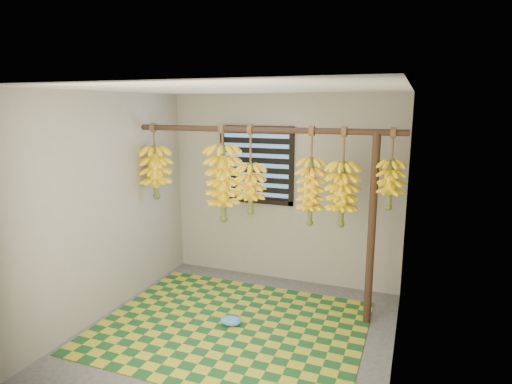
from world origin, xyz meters
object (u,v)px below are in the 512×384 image
at_px(woven_mat, 231,326).
at_px(banana_bunch_e, 342,194).
at_px(banana_bunch_a, 156,172).
at_px(banana_bunch_f, 390,184).
at_px(plastic_bag, 231,321).
at_px(banana_bunch_d, 311,191).
at_px(banana_bunch_c, 251,188).
at_px(banana_bunch_b, 223,183).
at_px(support_post, 372,231).

height_order(woven_mat, banana_bunch_e, banana_bunch_e).
bearing_deg(banana_bunch_a, banana_bunch_f, -0.00).
distance_m(plastic_bag, banana_bunch_d, 1.59).
relative_size(plastic_bag, banana_bunch_f, 0.28).
height_order(banana_bunch_d, banana_bunch_f, same).
bearing_deg(banana_bunch_d, woven_mat, -137.34).
relative_size(plastic_bag, banana_bunch_c, 0.23).
relative_size(banana_bunch_b, banana_bunch_c, 1.12).
height_order(support_post, banana_bunch_f, banana_bunch_f).
height_order(plastic_bag, banana_bunch_a, banana_bunch_a).
xyz_separation_m(banana_bunch_c, banana_bunch_d, (0.68, 0.00, 0.02)).
distance_m(banana_bunch_a, banana_bunch_f, 2.70).
relative_size(banana_bunch_a, banana_bunch_d, 0.86).
relative_size(banana_bunch_c, banana_bunch_d, 0.94).
bearing_deg(support_post, banana_bunch_d, 180.00).
bearing_deg(woven_mat, plastic_bag, 111.75).
height_order(woven_mat, banana_bunch_b, banana_bunch_b).
bearing_deg(banana_bunch_b, banana_bunch_e, 0.00).
bearing_deg(banana_bunch_f, plastic_bag, -158.14).
distance_m(banana_bunch_b, banana_bunch_f, 1.81).
bearing_deg(banana_bunch_f, banana_bunch_a, 180.00).
height_order(banana_bunch_a, banana_bunch_c, same).
xyz_separation_m(banana_bunch_c, banana_bunch_f, (1.47, -0.00, 0.15)).
xyz_separation_m(woven_mat, plastic_bag, (-0.01, 0.02, 0.05)).
xyz_separation_m(banana_bunch_d, banana_bunch_f, (0.79, -0.00, 0.13)).
bearing_deg(banana_bunch_c, banana_bunch_e, 0.00).
relative_size(support_post, banana_bunch_e, 1.96).
relative_size(support_post, banana_bunch_f, 2.49).
bearing_deg(plastic_bag, banana_bunch_b, 120.18).
bearing_deg(banana_bunch_a, banana_bunch_b, 0.00).
xyz_separation_m(support_post, woven_mat, (-1.30, -0.61, -0.99)).
xyz_separation_m(banana_bunch_d, banana_bunch_e, (0.33, -0.00, -0.00)).
relative_size(banana_bunch_d, banana_bunch_f, 1.30).
distance_m(support_post, banana_bunch_b, 1.70).
bearing_deg(banana_bunch_c, support_post, 0.00).
distance_m(woven_mat, banana_bunch_b, 1.55).
relative_size(banana_bunch_c, banana_bunch_f, 1.22).
height_order(banana_bunch_b, banana_bunch_c, same).
xyz_separation_m(woven_mat, banana_bunch_f, (1.45, 0.61, 1.50)).
bearing_deg(banana_bunch_c, banana_bunch_b, 180.00).
bearing_deg(banana_bunch_f, banana_bunch_d, 180.00).
bearing_deg(woven_mat, banana_bunch_a, 153.93).
xyz_separation_m(woven_mat, banana_bunch_e, (0.99, 0.61, 1.36)).
bearing_deg(banana_bunch_c, woven_mat, -88.47).
bearing_deg(banana_bunch_e, banana_bunch_b, 180.00).
relative_size(banana_bunch_a, banana_bunch_c, 0.92).
height_order(banana_bunch_d, banana_bunch_e, same).
relative_size(banana_bunch_b, banana_bunch_d, 1.05).
height_order(banana_bunch_b, banana_bunch_e, same).
relative_size(support_post, banana_bunch_c, 2.04).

